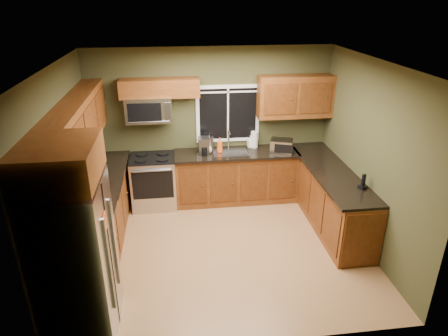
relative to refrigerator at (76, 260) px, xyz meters
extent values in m
plane|color=#996D43|center=(1.74, 1.30, -0.90)|extent=(4.20, 4.20, 0.00)
plane|color=white|center=(1.74, 1.30, 1.80)|extent=(4.20, 4.20, 0.00)
plane|color=#3C3E22|center=(1.74, 3.10, 0.45)|extent=(4.20, 0.00, 4.20)
plane|color=#3C3E22|center=(1.74, -0.50, 0.45)|extent=(4.20, 0.00, 4.20)
plane|color=#3C3E22|center=(-0.36, 1.30, 0.45)|extent=(0.00, 3.60, 3.60)
plane|color=#3C3E22|center=(3.84, 1.30, 0.45)|extent=(0.00, 3.60, 3.60)
cube|color=white|center=(2.04, 3.09, 0.65)|extent=(1.12, 0.03, 1.02)
cube|color=black|center=(2.04, 3.08, 0.65)|extent=(1.00, 0.01, 0.90)
cube|color=white|center=(2.04, 3.07, 0.65)|extent=(0.03, 0.01, 0.90)
cube|color=white|center=(2.04, 3.07, 1.04)|extent=(1.00, 0.01, 0.03)
cube|color=brown|center=(-0.06, 1.78, -0.45)|extent=(0.60, 2.65, 0.90)
cube|color=black|center=(-0.04, 1.78, 0.02)|extent=(0.65, 2.65, 0.04)
cube|color=brown|center=(2.15, 2.80, -0.45)|extent=(2.17, 0.60, 0.90)
cube|color=black|center=(2.15, 2.78, 0.02)|extent=(2.17, 0.65, 0.04)
cube|color=brown|center=(3.54, 1.85, -0.45)|extent=(0.60, 2.50, 0.90)
cube|color=#54290F|center=(3.54, 0.59, -0.45)|extent=(0.56, 0.02, 0.82)
cube|color=black|center=(3.51, 1.85, 0.02)|extent=(0.65, 2.50, 0.04)
cube|color=brown|center=(-0.20, 1.78, 0.96)|extent=(0.33, 2.65, 0.72)
cube|color=brown|center=(0.89, 2.94, 1.17)|extent=(1.30, 0.33, 0.30)
cube|color=brown|center=(3.19, 2.94, 0.96)|extent=(1.30, 0.33, 0.72)
cube|color=brown|center=(0.00, 0.00, 1.13)|extent=(0.72, 0.90, 0.38)
cube|color=#B7B7BC|center=(0.00, 0.00, 0.00)|extent=(0.72, 0.90, 1.80)
cube|color=slate|center=(0.37, -0.20, 0.05)|extent=(0.03, 0.04, 1.10)
cube|color=slate|center=(0.37, 0.20, 0.05)|extent=(0.03, 0.04, 1.10)
cube|color=black|center=(0.36, 0.00, 0.00)|extent=(0.01, 0.02, 1.78)
cube|color=#E65115|center=(0.37, -0.10, 0.50)|extent=(0.01, 0.14, 0.20)
cube|color=#B7B7BC|center=(0.69, 2.78, -0.45)|extent=(0.76, 0.65, 0.90)
cube|color=black|center=(0.69, 2.78, 0.00)|extent=(0.76, 0.64, 0.03)
cube|color=black|center=(0.69, 2.45, -0.35)|extent=(0.68, 0.02, 0.50)
cylinder|color=slate|center=(0.69, 2.43, -0.08)|extent=(0.64, 0.04, 0.04)
cylinder|color=black|center=(0.51, 2.64, 0.03)|extent=(0.20, 0.20, 0.01)
cylinder|color=black|center=(0.87, 2.64, 0.03)|extent=(0.20, 0.20, 0.01)
cylinder|color=black|center=(0.51, 2.92, 0.03)|extent=(0.20, 0.20, 0.01)
cylinder|color=black|center=(0.87, 2.92, 0.03)|extent=(0.20, 0.20, 0.01)
cube|color=#B7B7BC|center=(0.69, 2.91, 0.83)|extent=(0.76, 0.38, 0.42)
cube|color=black|center=(0.63, 2.72, 0.83)|extent=(0.54, 0.01, 0.30)
cube|color=slate|center=(1.00, 2.72, 0.83)|extent=(0.10, 0.01, 0.30)
cylinder|color=slate|center=(0.69, 2.70, 0.67)|extent=(0.66, 0.02, 0.02)
cube|color=slate|center=(2.04, 2.78, 0.03)|extent=(0.60, 0.42, 0.02)
cylinder|color=#B7B7BC|center=(2.04, 2.98, 0.21)|extent=(0.03, 0.03, 0.34)
cylinder|color=#B7B7BC|center=(2.04, 2.90, 0.37)|extent=(0.03, 0.18, 0.03)
cube|color=#B7B7BC|center=(2.93, 2.68, 0.16)|extent=(0.45, 0.39, 0.23)
cube|color=black|center=(2.93, 2.53, 0.16)|extent=(0.30, 0.12, 0.16)
cube|color=slate|center=(1.58, 2.78, 0.19)|extent=(0.18, 0.22, 0.30)
cylinder|color=black|center=(1.58, 2.70, 0.12)|extent=(0.11, 0.11, 0.16)
cylinder|color=#B7B7BC|center=(1.69, 2.95, 0.16)|extent=(0.19, 0.19, 0.24)
cone|color=black|center=(1.69, 2.95, 0.30)|extent=(0.13, 0.13, 0.06)
cylinder|color=white|center=(2.51, 2.98, 0.19)|extent=(0.15, 0.15, 0.30)
cylinder|color=slate|center=(2.51, 2.98, 0.35)|extent=(0.02, 0.02, 0.04)
imported|color=#E65115|center=(1.86, 2.80, 0.17)|extent=(0.12, 0.12, 0.27)
imported|color=white|center=(2.44, 3.00, 0.15)|extent=(0.11, 0.11, 0.21)
imported|color=white|center=(1.65, 2.80, 0.13)|extent=(0.16, 0.16, 0.19)
cube|color=black|center=(3.72, 1.16, 0.06)|extent=(0.13, 0.13, 0.04)
cube|color=black|center=(3.72, 1.16, 0.17)|extent=(0.06, 0.05, 0.18)
camera|label=1|loc=(1.12, -3.64, 2.60)|focal=32.00mm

